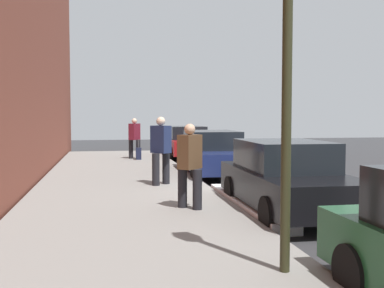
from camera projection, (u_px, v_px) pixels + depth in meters
The scene contains 12 objects.
ground_plane at pixel (257, 197), 11.91m from camera, with size 56.00×56.00×0.00m, color #333335.
sidewalk at pixel (124, 198), 11.33m from camera, with size 28.00×4.60×0.15m, color gray.
lane_stripe_centre at pixel (375, 193), 12.47m from camera, with size 28.00×0.14×0.01m, color gold.
snow_bank_curb at pixel (247, 204), 10.38m from camera, with size 4.74×0.56×0.22m, color white.
parked_car_red at pixel (187, 142), 22.38m from camera, with size 4.13×1.92×1.51m.
parked_car_navy at pixel (213, 153), 15.99m from camera, with size 4.64×1.97×1.51m.
parked_car_black at pixel (286, 178), 9.87m from camera, with size 4.39×1.94×1.51m.
pedestrian_burgundy_coat at pixel (134, 137), 20.64m from camera, with size 0.55×0.53×1.75m.
pedestrian_brown_coat at pixel (190, 163), 9.68m from camera, with size 0.53×0.54×1.73m.
pedestrian_navy_coat at pixel (161, 149), 12.98m from camera, with size 0.58×0.57×1.85m.
traffic_light_pole at pixel (288, 30), 5.64m from camera, with size 0.35×0.26×4.29m.
rolling_suitcase at pixel (139, 154), 20.32m from camera, with size 0.34×0.22×0.86m.
Camera 1 is at (11.34, -3.68, 2.06)m, focal length 44.74 mm.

